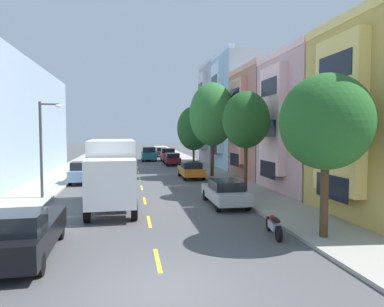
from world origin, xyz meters
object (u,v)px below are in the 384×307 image
street_tree_nearest (326,122)px  parked_suv_forest (107,151)px  street_tree_farthest (194,128)px  parked_pickup_black (21,233)px  parked_hatchback_charcoal (161,152)px  street_tree_third (212,115)px  street_lamp (44,141)px  parked_suv_champagne (103,154)px  delivery_box_truck (112,171)px  parked_hatchback_burgundy (172,159)px  parked_sedan_silver (225,192)px  parked_pickup_sky (85,172)px  parked_sedan_orange (191,170)px  moving_teal_sedan (149,154)px  street_tree_second (246,120)px  parked_motorcycle (274,226)px  parked_pickup_red (169,155)px

street_tree_nearest → parked_suv_forest: size_ratio=1.28×
street_tree_farthest → parked_pickup_black: 30.39m
street_tree_farthest → parked_hatchback_charcoal: street_tree_farthest is taller
street_tree_third → parked_hatchback_charcoal: bearing=94.6°
street_lamp → parked_suv_champagne: street_lamp is taller
delivery_box_truck → parked_hatchback_burgundy: size_ratio=1.81×
street_tree_farthest → parked_suv_forest: 21.27m
street_tree_third → street_tree_farthest: (0.00, 9.36, -1.16)m
street_tree_third → parked_pickup_black: size_ratio=1.55×
street_lamp → parked_sedan_silver: bearing=-18.7°
delivery_box_truck → parked_hatchback_charcoal: 38.89m
street_lamp → parked_pickup_sky: size_ratio=1.09×
street_tree_farthest → parked_sedan_orange: (-1.93, -9.47, -3.71)m
delivery_box_truck → moving_teal_sedan: size_ratio=1.52×
parked_pickup_sky → parked_pickup_black: bearing=-89.6°
parked_suv_forest → parked_pickup_black: bearing=-90.0°
street_tree_second → parked_pickup_sky: size_ratio=1.23×
street_tree_second → parked_motorcycle: street_tree_second is taller
parked_suv_champagne → moving_teal_sedan: (6.23, 0.02, 0.00)m
street_tree_third → parked_hatchback_burgundy: 13.27m
parked_pickup_red → moving_teal_sedan: bearing=155.8°
street_tree_nearest → parked_pickup_red: size_ratio=1.16×
parked_suv_forest → parked_hatchback_burgundy: (8.58, -15.23, -0.23)m
parked_suv_champagne → parked_motorcycle: (9.19, -37.30, -0.58)m
street_lamp → parked_sedan_silver: (10.33, -3.50, -2.80)m
delivery_box_truck → parked_sedan_orange: bearing=60.9°
parked_pickup_red → delivery_box_truck: bearing=-102.0°
parked_suv_champagne → parked_sedan_orange: bearing=-65.5°
parked_sedan_silver → parked_hatchback_burgundy: 24.01m
parked_hatchback_charcoal → parked_motorcycle: 44.86m
parked_suv_champagne → parked_hatchback_burgundy: parked_suv_champagne is taller
parked_pickup_black → parked_motorcycle: size_ratio=2.61×
street_lamp → parked_hatchback_charcoal: (10.14, 35.36, -2.79)m
street_tree_farthest → parked_motorcycle: (-1.65, -27.21, -4.04)m
parked_pickup_sky → parked_pickup_red: (8.95, 19.38, 0.00)m
parked_motorcycle → street_tree_nearest: bearing=-27.6°
street_tree_farthest → street_tree_second: bearing=-90.0°
moving_teal_sedan → street_tree_nearest: bearing=-83.1°
street_tree_third → parked_sedan_silver: street_tree_third is taller
street_lamp → moving_teal_sedan: street_lamp is taller
parked_hatchback_charcoal → parked_motorcycle: size_ratio=1.97×
street_tree_nearest → street_tree_third: size_ratio=0.74×
parked_pickup_black → parked_hatchback_burgundy: parked_pickup_black is taller
street_tree_third → parked_sedan_silver: bearing=-99.6°
street_tree_farthest → street_tree_third: bearing=-90.0°
parked_pickup_red → parked_pickup_black: size_ratio=0.99×
parked_pickup_red → parked_motorcycle: 36.12m
parked_hatchback_charcoal → street_lamp: bearing=-106.0°
street_tree_farthest → parked_hatchback_burgundy: size_ratio=1.70×
parked_pickup_red → street_tree_nearest: bearing=-87.0°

